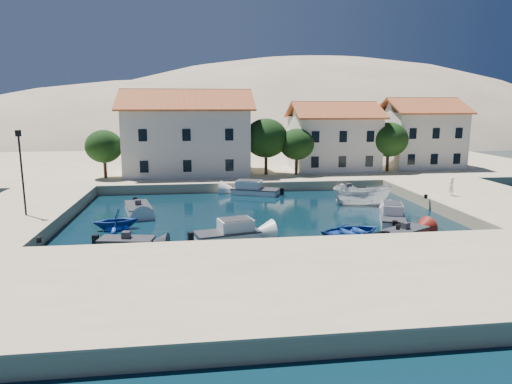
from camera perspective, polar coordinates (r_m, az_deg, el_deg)
ground at (r=28.43m, az=2.93°, el=-7.62°), size 400.00×400.00×0.00m
quay_south at (r=22.74m, az=5.68°, el=-11.17°), size 52.00×12.00×1.00m
quay_east at (r=45.27m, az=26.92°, el=-1.14°), size 11.00×20.00×1.00m
quay_west at (r=40.07m, az=-27.82°, el=-2.66°), size 8.00×20.00×1.00m
quay_north at (r=65.43m, az=-1.26°, el=3.42°), size 80.00×36.00×1.00m
hills at (r=155.70m, az=2.25°, el=-1.11°), size 254.00×176.00×99.00m
building_left at (r=54.61m, az=-8.59°, el=7.55°), size 14.70×9.45×9.70m
building_mid at (r=58.14m, az=9.61°, el=7.01°), size 10.50×8.40×8.30m
building_right at (r=63.56m, az=19.84°, el=7.07°), size 9.45×8.40×8.80m
trees at (r=52.97m, az=2.90°, el=6.36°), size 37.30×5.30×6.45m
lamppost at (r=36.99m, az=-27.29°, el=3.06°), size 0.35×0.25×6.22m
bollards at (r=32.30m, az=6.63°, el=-3.28°), size 29.36×9.56×0.30m
motorboat_grey_sw at (r=30.52m, az=-15.87°, el=-6.14°), size 3.64×2.09×1.25m
cabin_cruiser_south at (r=30.89m, az=-3.60°, el=-5.18°), size 4.61×2.82×1.60m
rowboat_south at (r=32.68m, az=11.94°, el=-5.37°), size 5.15×4.36×0.91m
motorboat_red_se at (r=33.18m, az=18.08°, el=-4.90°), size 3.98×3.27×1.25m
cabin_cruiser_east at (r=36.84m, az=16.68°, el=-2.98°), size 3.16×4.72×1.60m
boat_east at (r=42.68m, az=13.05°, el=-1.58°), size 5.56×3.16×2.03m
motorboat_white_ne at (r=47.68m, az=11.48°, el=0.14°), size 1.71×3.64×1.25m
rowboat_west at (r=35.10m, az=-17.05°, el=-4.48°), size 3.68×3.35×1.67m
motorboat_white_west at (r=40.15m, az=-14.50°, el=-2.01°), size 2.87×4.69×1.25m
cabin_cruiser_north at (r=46.31m, az=-0.10°, el=0.27°), size 5.17×3.70×1.60m
pedestrian at (r=44.18m, az=23.22°, el=0.64°), size 0.72×0.64×1.66m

